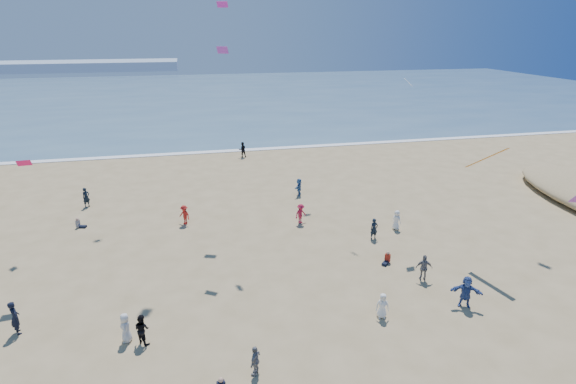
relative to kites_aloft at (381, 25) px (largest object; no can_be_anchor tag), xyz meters
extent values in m
cube|color=#476B84|center=(-8.08, 82.31, -15.00)|extent=(220.00, 100.00, 0.06)
cube|color=white|center=(-8.08, 32.31, -14.99)|extent=(220.00, 1.20, 0.08)
cube|color=#7A8EA8|center=(-68.08, 157.31, -13.43)|extent=(110.00, 20.00, 3.20)
imported|color=gray|center=(-8.18, -7.33, -14.26)|extent=(0.81, 0.96, 1.54)
imported|color=silver|center=(-14.19, -3.60, -14.24)|extent=(0.51, 0.78, 1.59)
imported|color=black|center=(2.55, 4.60, -14.21)|extent=(0.63, 0.44, 1.64)
imported|color=black|center=(-13.38, -3.93, -14.22)|extent=(1.00, 0.99, 1.62)
imported|color=slate|center=(3.31, -1.52, -14.17)|extent=(1.10, 0.73, 1.73)
imported|color=#AA1835|center=(-2.09, 8.61, -14.21)|extent=(1.22, 1.04, 1.64)
imported|color=black|center=(-19.80, -1.71, -14.09)|extent=(0.74, 0.82, 1.87)
imported|color=black|center=(-4.25, 29.19, -14.09)|extent=(0.98, 0.80, 1.88)
imported|color=white|center=(4.94, 5.84, -14.24)|extent=(0.81, 0.92, 1.58)
imported|color=#334B8D|center=(4.23, -4.59, -14.09)|extent=(1.81, 1.29, 1.89)
imported|color=black|center=(-19.66, 16.11, -14.15)|extent=(0.76, 0.74, 1.76)
imported|color=white|center=(-0.79, -4.55, -14.30)|extent=(0.80, 0.61, 1.46)
imported|color=#3A68A0|center=(-0.69, 14.89, -14.21)|extent=(1.13, 1.58, 1.64)
imported|color=#B11E19|center=(-11.25, 10.44, -14.23)|extent=(1.15, 1.16, 1.61)
cube|color=purple|center=(-7.22, 12.95, 1.51)|extent=(0.88, 0.55, 0.44)
cube|color=#C3094F|center=(-19.75, 3.75, -7.41)|extent=(0.81, 0.56, 0.44)
cube|color=purple|center=(-7.86, 6.78, -1.47)|extent=(0.76, 0.59, 0.46)
cube|color=white|center=(4.80, 5.67, -3.69)|extent=(0.74, 0.76, 0.50)
cube|color=orange|center=(8.08, 0.57, -7.95)|extent=(0.35, 2.64, 1.87)
camera|label=1|loc=(-10.29, -23.67, -0.06)|focal=28.00mm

